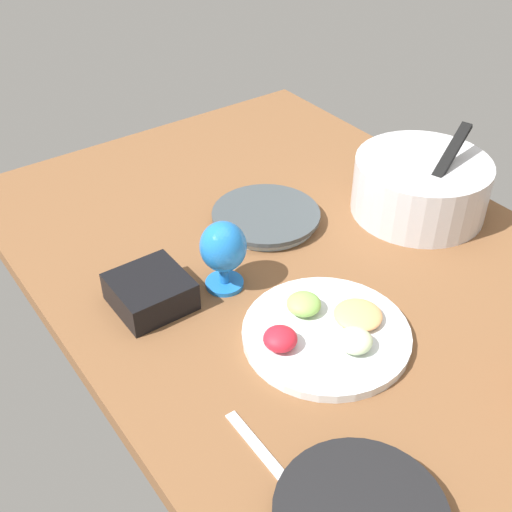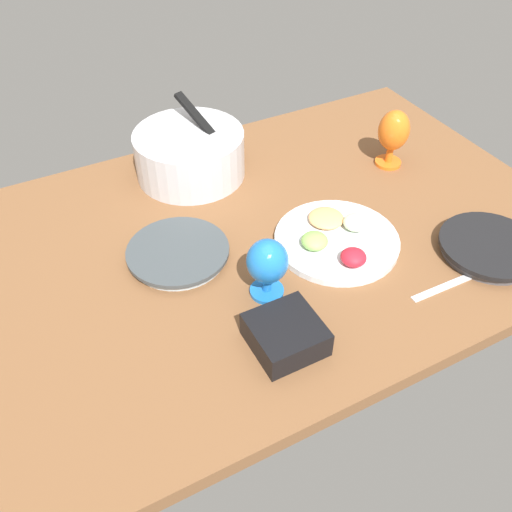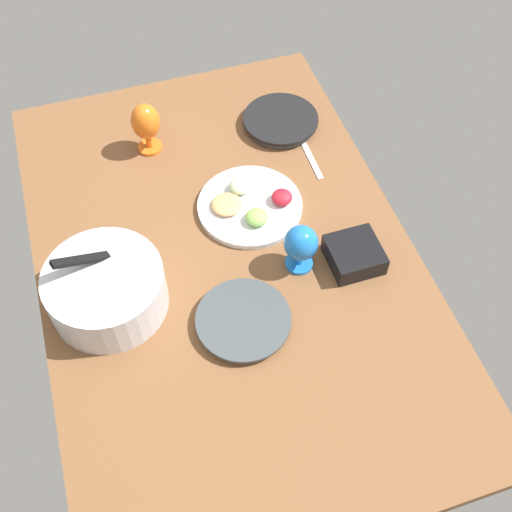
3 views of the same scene
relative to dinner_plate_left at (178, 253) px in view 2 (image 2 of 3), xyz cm
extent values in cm
cube|color=brown|center=(22.00, -1.74, -3.43)|extent=(160.00, 104.00, 4.00)
cylinder|color=silver|center=(0.00, 0.00, -0.57)|extent=(22.97, 22.97, 1.71)
cylinder|color=#3E4549|center=(0.00, 0.00, 0.80)|extent=(24.97, 24.97, 1.03)
cylinder|color=#4C4C51|center=(68.12, -33.88, -0.43)|extent=(22.71, 22.71, 2.00)
cylinder|color=black|center=(68.12, -33.88, 1.17)|extent=(24.69, 24.69, 1.20)
cylinder|color=silver|center=(16.86, 31.88, 5.18)|extent=(31.05, 31.05, 13.22)
cylinder|color=white|center=(16.86, 31.88, 9.15)|extent=(27.94, 27.94, 2.38)
cube|color=black|center=(22.30, 31.88, 12.81)|extent=(9.21, 22.14, 12.72)
cylinder|color=silver|center=(37.08, -13.49, -0.53)|extent=(31.19, 31.19, 1.80)
ellipsoid|color=beige|center=(43.23, -12.35, 2.13)|extent=(6.34, 6.34, 3.52)
ellipsoid|color=#F2A566|center=(38.12, -6.75, 1.48)|extent=(9.12, 9.12, 2.22)
ellipsoid|color=#8CC659|center=(30.35, -13.50, 2.09)|extent=(6.57, 6.57, 3.42)
ellipsoid|color=red|center=(35.24, -22.83, 2.19)|extent=(6.17, 6.17, 3.64)
cylinder|color=orange|center=(70.79, 9.40, -0.93)|extent=(7.75, 7.75, 1.00)
cylinder|color=orange|center=(70.79, 9.40, 1.71)|extent=(2.00, 2.00, 4.27)
ellipsoid|color=orange|center=(70.79, 9.40, 9.86)|extent=(9.00, 9.00, 12.03)
cylinder|color=blue|center=(13.45, -20.38, -0.93)|extent=(7.80, 7.80, 1.00)
cylinder|color=blue|center=(13.45, -20.38, 1.37)|extent=(2.00, 2.00, 3.59)
ellipsoid|color=blue|center=(13.45, -20.38, 8.38)|extent=(9.32, 9.32, 10.44)
cube|color=black|center=(9.78, -35.14, 1.63)|extent=(14.10, 14.10, 6.12)
cube|color=tan|center=(9.78, -35.14, 3.59)|extent=(11.56, 11.56, 1.96)
cube|color=silver|center=(50.46, -37.99, -1.13)|extent=(18.03, 2.08, 0.60)
camera|label=1|loc=(100.38, -74.86, 84.10)|focal=45.92mm
camera|label=2|loc=(-29.32, -96.51, 90.50)|focal=38.85mm
camera|label=3|loc=(-79.71, 22.18, 143.94)|focal=44.64mm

